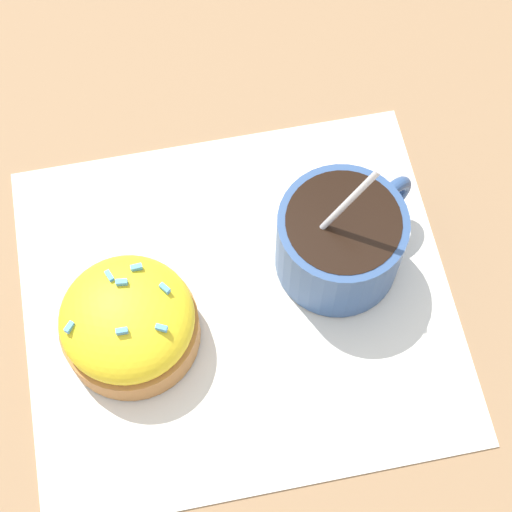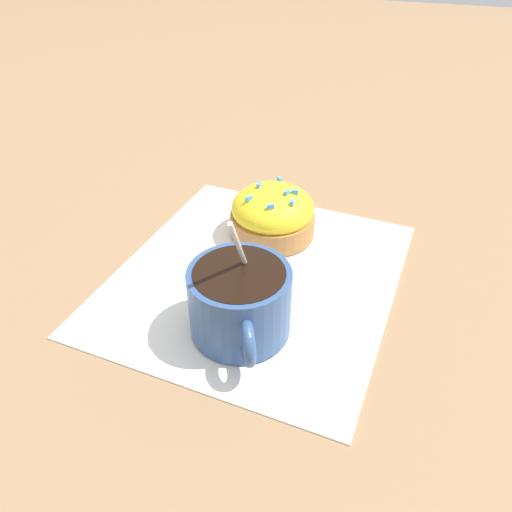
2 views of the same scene
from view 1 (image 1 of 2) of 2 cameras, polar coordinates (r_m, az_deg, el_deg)
ground_plane at (r=0.58m, az=-1.22°, el=-3.05°), size 3.00×3.00×0.00m
paper_napkin at (r=0.58m, az=-1.22°, el=-3.00°), size 0.30×0.28×0.00m
coffee_cup at (r=0.56m, az=5.72°, el=1.14°), size 0.10×0.08×0.11m
frosted_pastry at (r=0.55m, az=-8.50°, el=-4.41°), size 0.09×0.09×0.06m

